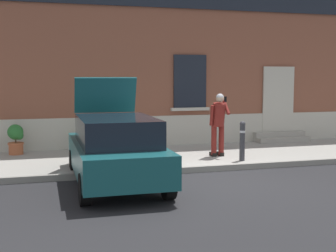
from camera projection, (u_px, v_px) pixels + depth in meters
The scene contains 10 objects.
ground_plane at pixel (211, 181), 10.42m from camera, with size 80.00×80.00×0.00m, color #232326.
sidewalk at pixel (175, 157), 13.09m from camera, with size 24.00×3.60×0.15m, color #99968E.
curb_edge at pixel (197, 169), 11.31m from camera, with size 24.00×0.12×0.15m, color gray.
building_facade at pixel (153, 34), 15.08m from camera, with size 24.00×1.52×7.50m.
entrance_stoop at pixel (280, 137), 15.70m from camera, with size 1.87×0.64×0.32m.
hatchback_car_teal at pixel (116, 149), 9.87m from camera, with size 1.83×4.08×2.34m.
bollard_near_person at pixel (242, 139), 12.02m from camera, with size 0.15×0.15×1.04m.
person_on_phone at pixel (218, 121), 12.61m from camera, with size 0.51×0.51×1.74m.
planter_terracotta at pixel (16, 139), 13.00m from camera, with size 0.44×0.44×0.86m.
planter_olive at pixel (89, 136), 13.47m from camera, with size 0.44×0.44×0.86m.
Camera 1 is at (-3.78, -9.56, 2.36)m, focal length 49.12 mm.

